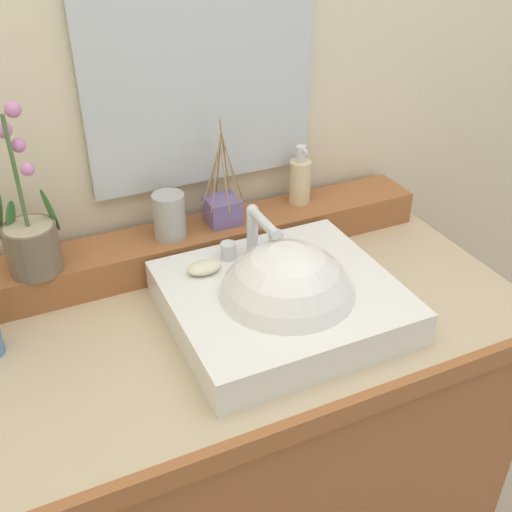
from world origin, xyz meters
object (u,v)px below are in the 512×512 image
soap_bar (204,268)px  potted_plant (31,238)px  reed_diffuser (223,209)px  soap_dispenser (300,180)px  tumbler_cup (169,216)px  sink_basin (284,306)px

soap_bar → potted_plant: potted_plant is taller
soap_bar → reed_diffuser: (0.11, 0.17, 0.03)m
soap_dispenser → reed_diffuser: reed_diffuser is taller
tumbler_cup → sink_basin: bearing=-63.5°
soap_bar → potted_plant: 0.34m
soap_dispenser → tumbler_cup: size_ratio=1.41×
soap_bar → soap_dispenser: 0.37m
soap_bar → tumbler_cup: bearing=96.9°
soap_bar → sink_basin: bearing=-45.4°
tumbler_cup → potted_plant: bearing=-177.4°
soap_bar → soap_dispenser: bearing=30.4°
reed_diffuser → tumbler_cup: bearing=-175.2°
sink_basin → potted_plant: potted_plant is taller
potted_plant → tumbler_cup: (0.28, 0.01, -0.02)m
soap_bar → tumbler_cup: tumbler_cup is taller
potted_plant → tumbler_cup: potted_plant is taller
sink_basin → soap_dispenser: (0.19, 0.31, 0.10)m
soap_bar → tumbler_cup: 0.16m
potted_plant → soap_dispenser: bearing=3.8°
soap_bar → soap_dispenser: (0.31, 0.18, 0.05)m
soap_bar → reed_diffuser: 0.20m
sink_basin → tumbler_cup: 0.32m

